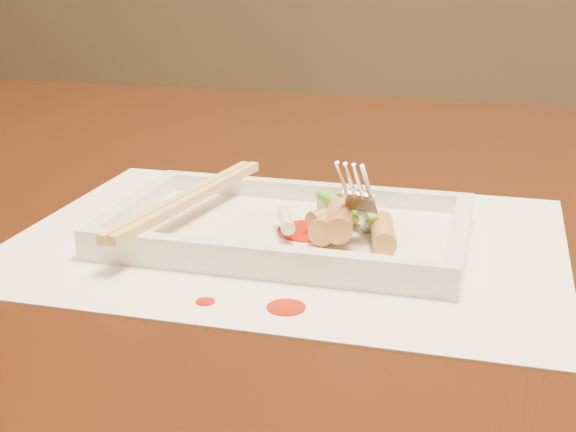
% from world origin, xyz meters
% --- Properties ---
extents(table, '(1.40, 0.90, 0.75)m').
position_xyz_m(table, '(0.00, 0.00, 0.65)').
color(table, black).
rests_on(table, ground).
extents(placemat, '(0.40, 0.30, 0.00)m').
position_xyz_m(placemat, '(0.01, -0.15, 0.75)').
color(placemat, white).
rests_on(placemat, table).
extents(sauce_splatter_a, '(0.02, 0.02, 0.00)m').
position_xyz_m(sauce_splatter_a, '(0.04, -0.26, 0.75)').
color(sauce_splatter_a, '#B41705').
rests_on(sauce_splatter_a, placemat).
extents(sauce_splatter_b, '(0.01, 0.01, 0.00)m').
position_xyz_m(sauce_splatter_b, '(-0.01, -0.27, 0.75)').
color(sauce_splatter_b, '#B41705').
rests_on(sauce_splatter_b, placemat).
extents(plate_base, '(0.26, 0.16, 0.01)m').
position_xyz_m(plate_base, '(0.01, -0.15, 0.76)').
color(plate_base, white).
rests_on(plate_base, placemat).
extents(plate_rim_far, '(0.26, 0.01, 0.01)m').
position_xyz_m(plate_rim_far, '(0.01, -0.07, 0.77)').
color(plate_rim_far, white).
rests_on(plate_rim_far, plate_base).
extents(plate_rim_near, '(0.26, 0.01, 0.01)m').
position_xyz_m(plate_rim_near, '(0.01, -0.22, 0.77)').
color(plate_rim_near, white).
rests_on(plate_rim_near, plate_base).
extents(plate_rim_left, '(0.01, 0.14, 0.01)m').
position_xyz_m(plate_rim_left, '(-0.11, -0.15, 0.77)').
color(plate_rim_left, white).
rests_on(plate_rim_left, plate_base).
extents(plate_rim_right, '(0.01, 0.14, 0.01)m').
position_xyz_m(plate_rim_right, '(0.14, -0.15, 0.77)').
color(plate_rim_right, white).
rests_on(plate_rim_right, plate_base).
extents(veg_piece, '(0.05, 0.04, 0.01)m').
position_xyz_m(veg_piece, '(0.05, -0.11, 0.77)').
color(veg_piece, black).
rests_on(veg_piece, plate_base).
extents(scallion_white, '(0.02, 0.04, 0.01)m').
position_xyz_m(scallion_white, '(0.02, -0.16, 0.77)').
color(scallion_white, '#EAEACC').
rests_on(scallion_white, plate_base).
extents(scallion_green, '(0.07, 0.07, 0.01)m').
position_xyz_m(scallion_green, '(0.06, -0.13, 0.77)').
color(scallion_green, '#4BAF1C').
rests_on(scallion_green, plate_base).
extents(chopstick_a, '(0.04, 0.20, 0.01)m').
position_xyz_m(chopstick_a, '(-0.07, -0.15, 0.78)').
color(chopstick_a, tan).
rests_on(chopstick_a, plate_rim_near).
extents(chopstick_b, '(0.04, 0.20, 0.01)m').
position_xyz_m(chopstick_b, '(-0.06, -0.15, 0.78)').
color(chopstick_b, tan).
rests_on(chopstick_b, plate_rim_near).
extents(fork, '(0.09, 0.10, 0.14)m').
position_xyz_m(fork, '(0.08, -0.13, 0.83)').
color(fork, silver).
rests_on(fork, plate_base).
extents(sauce_blob_0, '(0.05, 0.05, 0.00)m').
position_xyz_m(sauce_blob_0, '(0.03, -0.15, 0.76)').
color(sauce_blob_0, '#B41705').
rests_on(sauce_blob_0, plate_base).
extents(rice_cake_0, '(0.02, 0.05, 0.02)m').
position_xyz_m(rice_cake_0, '(0.05, -0.15, 0.77)').
color(rice_cake_0, tan).
rests_on(rice_cake_0, plate_base).
extents(rice_cake_1, '(0.03, 0.05, 0.02)m').
position_xyz_m(rice_cake_1, '(0.09, -0.17, 0.77)').
color(rice_cake_1, tan).
rests_on(rice_cake_1, plate_base).
extents(rice_cake_2, '(0.03, 0.05, 0.02)m').
position_xyz_m(rice_cake_2, '(0.06, -0.17, 0.78)').
color(rice_cake_2, tan).
rests_on(rice_cake_2, plate_base).
extents(rice_cake_3, '(0.04, 0.05, 0.02)m').
position_xyz_m(rice_cake_3, '(0.05, -0.14, 0.77)').
color(rice_cake_3, tan).
rests_on(rice_cake_3, plate_base).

